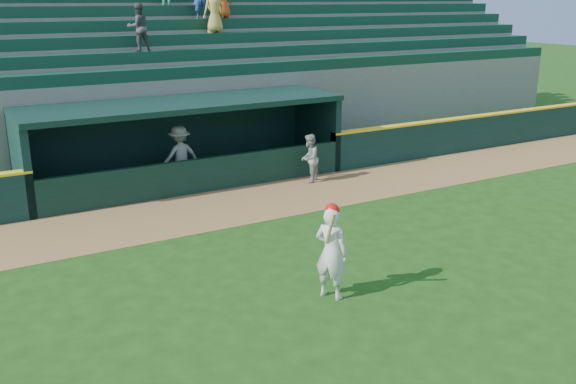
# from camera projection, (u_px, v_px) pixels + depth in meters

# --- Properties ---
(ground) EXTENTS (120.00, 120.00, 0.00)m
(ground) POSITION_uv_depth(u_px,v_px,m) (327.00, 273.00, 12.98)
(ground) COLOR #194010
(ground) RESTS_ON ground
(warning_track) EXTENTS (40.00, 3.00, 0.01)m
(warning_track) POSITION_uv_depth(u_px,v_px,m) (226.00, 207.00, 17.04)
(warning_track) COLOR olive
(warning_track) RESTS_ON ground
(field_wall_right) EXTENTS (15.50, 0.30, 1.20)m
(field_wall_right) POSITION_uv_depth(u_px,v_px,m) (504.00, 129.00, 24.09)
(field_wall_right) COLOR black
(field_wall_right) RESTS_ON ground
(wall_stripe_right) EXTENTS (15.50, 0.32, 0.06)m
(wall_stripe_right) POSITION_uv_depth(u_px,v_px,m) (506.00, 113.00, 23.90)
(wall_stripe_right) COLOR yellow
(wall_stripe_right) RESTS_ON field_wall_right
(dugout_player_front) EXTENTS (0.90, 0.89, 1.47)m
(dugout_player_front) POSITION_uv_depth(u_px,v_px,m) (309.00, 158.00, 19.16)
(dugout_player_front) COLOR gray
(dugout_player_front) RESTS_ON ground
(dugout_player_inside) EXTENTS (1.21, 0.77, 1.79)m
(dugout_player_inside) POSITION_uv_depth(u_px,v_px,m) (180.00, 156.00, 18.82)
(dugout_player_inside) COLOR #A3A39E
(dugout_player_inside) RESTS_ON ground
(dugout) EXTENTS (9.40, 2.80, 2.46)m
(dugout) POSITION_uv_depth(u_px,v_px,m) (181.00, 136.00, 19.22)
(dugout) COLOR slate
(dugout) RESTS_ON ground
(stands) EXTENTS (34.50, 6.25, 6.68)m
(stands) POSITION_uv_depth(u_px,v_px,m) (133.00, 85.00, 22.69)
(stands) COLOR slate
(stands) RESTS_ON ground
(batter_at_plate) EXTENTS (0.68, 0.86, 1.85)m
(batter_at_plate) POSITION_uv_depth(u_px,v_px,m) (331.00, 251.00, 11.70)
(batter_at_plate) COLOR silver
(batter_at_plate) RESTS_ON ground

